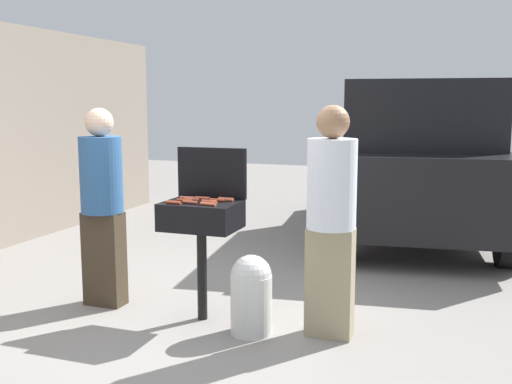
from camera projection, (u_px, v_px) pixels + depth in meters
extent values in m
plane|color=gray|center=(184.00, 320.00, 4.87)|extent=(24.00, 24.00, 0.00)
cylinder|color=black|center=(202.00, 274.00, 4.84)|extent=(0.08, 0.08, 0.76)
cube|color=black|center=(201.00, 216.00, 4.77)|extent=(0.60, 0.44, 0.22)
cube|color=black|center=(212.00, 173.00, 4.93)|extent=(0.60, 0.05, 0.42)
cylinder|color=#C6593D|center=(190.00, 202.00, 4.67)|extent=(0.13, 0.04, 0.03)
cylinder|color=#AD4228|center=(217.00, 200.00, 4.77)|extent=(0.13, 0.04, 0.03)
cylinder|color=#AD4228|center=(185.00, 200.00, 4.76)|extent=(0.13, 0.04, 0.03)
cylinder|color=#C6593D|center=(226.00, 200.00, 4.79)|extent=(0.13, 0.03, 0.03)
cylinder|color=#AD4228|center=(173.00, 202.00, 4.66)|extent=(0.13, 0.03, 0.03)
cylinder|color=#C6593D|center=(208.00, 204.00, 4.58)|extent=(0.13, 0.04, 0.03)
cylinder|color=#B74C33|center=(203.00, 198.00, 4.87)|extent=(0.13, 0.03, 0.03)
cylinder|color=#C6593D|center=(226.00, 199.00, 4.83)|extent=(0.13, 0.04, 0.03)
cylinder|color=#B74C33|center=(192.00, 199.00, 4.80)|extent=(0.13, 0.03, 0.03)
cylinder|color=#C6593D|center=(187.00, 198.00, 4.88)|extent=(0.13, 0.03, 0.03)
cylinder|color=#B74C33|center=(209.00, 201.00, 4.71)|extent=(0.13, 0.03, 0.03)
cylinder|color=#AD4228|center=(210.00, 202.00, 4.67)|extent=(0.13, 0.04, 0.03)
cylinder|color=silver|center=(251.00, 304.00, 4.56)|extent=(0.32, 0.32, 0.46)
sphere|color=silver|center=(251.00, 275.00, 4.53)|extent=(0.31, 0.31, 0.31)
cube|color=#3F3323|center=(104.00, 259.00, 5.19)|extent=(0.34, 0.19, 0.82)
cylinder|color=#2D598C|center=(101.00, 175.00, 5.08)|extent=(0.36, 0.36, 0.65)
sphere|color=beige|center=(99.00, 122.00, 5.02)|extent=(0.24, 0.24, 0.24)
cube|color=gray|center=(330.00, 282.00, 4.49)|extent=(0.35, 0.19, 0.84)
cylinder|color=silver|center=(332.00, 184.00, 4.37)|extent=(0.37, 0.37, 0.66)
sphere|color=#936B4C|center=(333.00, 122.00, 4.31)|extent=(0.24, 0.24, 0.24)
cube|color=black|center=(416.00, 177.00, 8.01)|extent=(2.42, 4.60, 0.90)
cube|color=black|center=(420.00, 114.00, 7.69)|extent=(2.06, 2.79, 0.80)
cylinder|color=black|center=(508.00, 238.00, 6.39)|extent=(0.30, 0.66, 0.64)
cylinder|color=black|center=(339.00, 230.00, 6.78)|extent=(0.30, 0.66, 0.64)
cylinder|color=black|center=(470.00, 195.00, 9.37)|extent=(0.30, 0.66, 0.64)
cylinder|color=black|center=(354.00, 191.00, 9.75)|extent=(0.30, 0.66, 0.64)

